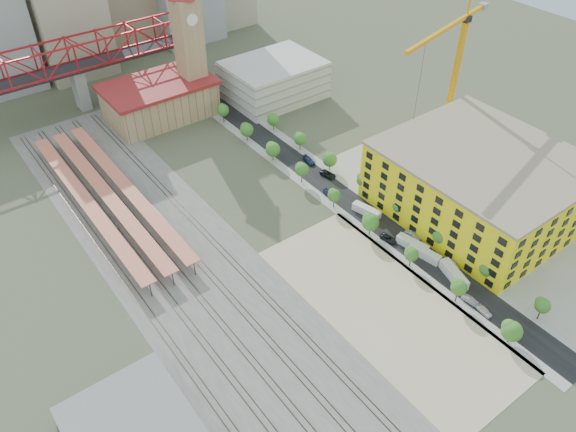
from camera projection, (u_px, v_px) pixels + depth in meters
ground at (316, 231)px, 154.19m from camera, size 400.00×400.00×0.00m
ballast_strip at (169, 249)px, 148.38m from camera, size 36.00×165.00×0.06m
dirt_lot at (387, 307)px, 132.92m from camera, size 28.00×67.00×0.06m
street_asphalt at (326, 184)px, 170.78m from camera, size 12.00×170.00×0.06m
sidewalk_west at (312, 190)px, 168.25m from camera, size 3.00×170.00×0.04m
sidewalk_east at (340, 177)px, 173.32m from camera, size 3.00×170.00×0.04m
construction_pad at (480, 206)px, 162.57m from camera, size 50.00×90.00×0.06m
rail_tracks at (163, 252)px, 147.47m from camera, size 26.56×160.00×0.18m
platform_canopies at (106, 194)px, 160.49m from camera, size 16.00×80.00×4.12m
station_hall at (160, 100)px, 198.15m from camera, size 38.00×24.00×13.10m
clock_tower at (188, 32)px, 188.83m from camera, size 12.00×12.00×52.00m
parking_garage at (274, 80)px, 209.43m from camera, size 34.00×26.00×14.00m
truss_bridge at (73, 59)px, 195.33m from camera, size 94.00×9.60×25.60m
construction_building at (481, 183)px, 155.19m from camera, size 44.60×50.60×18.80m
street_trees at (348, 200)px, 164.64m from camera, size 15.40×124.40×8.00m
distant_hills at (126, 92)px, 386.07m from camera, size 647.00×264.00×227.00m
tower_crane at (454, 58)px, 168.29m from camera, size 45.64×12.36×49.67m
site_trailer_a at (454, 275)px, 139.40m from camera, size 5.12×9.95×2.63m
site_trailer_b at (425, 254)px, 145.34m from camera, size 3.70×8.85×2.35m
site_trailer_c at (412, 244)px, 148.08m from camera, size 4.16×9.12×2.42m
site_trailer_d at (366, 211)px, 159.01m from camera, size 4.27×8.88×2.35m
car_0 at (484, 311)px, 131.12m from camera, size 2.19×4.35×1.42m
car_1 at (470, 300)px, 133.67m from camera, size 2.05×4.39×1.39m
car_2 at (389, 239)px, 150.59m from camera, size 2.93×5.17×1.36m
car_3 at (329, 194)px, 165.82m from camera, size 2.10×4.72×1.35m
car_4 at (452, 264)px, 143.01m from camera, size 2.67×4.97×1.61m
car_5 at (412, 235)px, 151.48m from camera, size 2.31×4.86×1.54m
car_6 at (328, 174)px, 173.36m from camera, size 3.22×5.67×1.49m
car_7 at (309, 160)px, 179.22m from camera, size 2.88×5.59×1.55m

